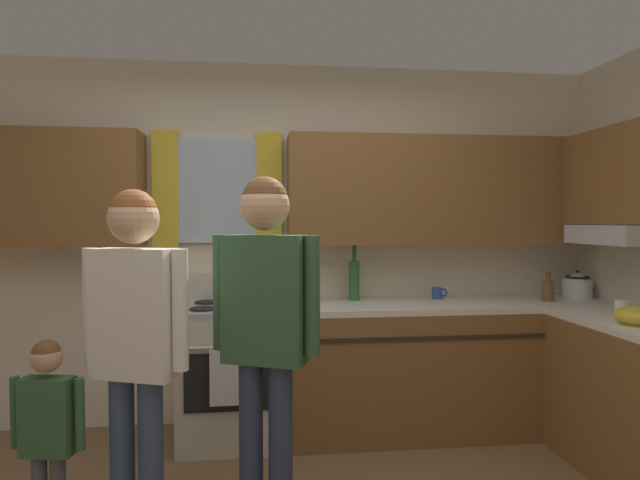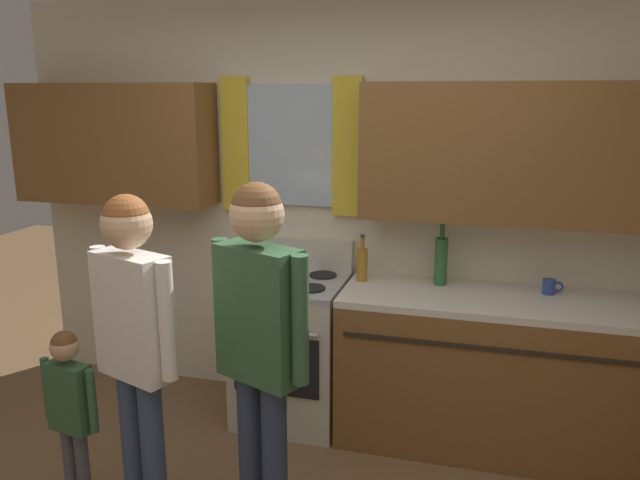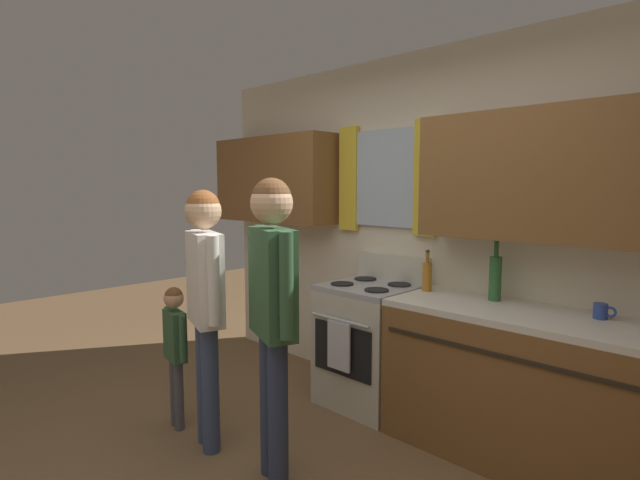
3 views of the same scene
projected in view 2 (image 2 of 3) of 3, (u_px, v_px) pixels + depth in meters
name	position (u px, v px, depth m)	size (l,w,h in m)	color
back_wall_unit	(370.00, 184.00, 3.77)	(4.60, 0.42, 2.60)	beige
kitchen_counter_run	(619.00, 415.00, 3.07)	(2.33, 1.92, 0.90)	brown
stove_oven	(293.00, 346.00, 3.86)	(0.64, 0.67, 1.10)	beige
bottle_wine_green	(441.00, 260.00, 3.64)	(0.08, 0.08, 0.39)	#2D6633
bottle_oil_amber	(362.00, 263.00, 3.71)	(0.06, 0.06, 0.29)	#B27223
mug_cobalt_blue	(550.00, 287.00, 3.49)	(0.11, 0.07, 0.08)	#2D479E
adult_holding_child	(134.00, 329.00, 2.69)	(0.47, 0.27, 1.60)	#38476B
adult_in_plaid	(259.00, 328.00, 2.59)	(0.48, 0.29, 1.67)	#2D3856
small_child	(70.00, 404.00, 2.87)	(0.32, 0.13, 0.96)	#4C4C56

